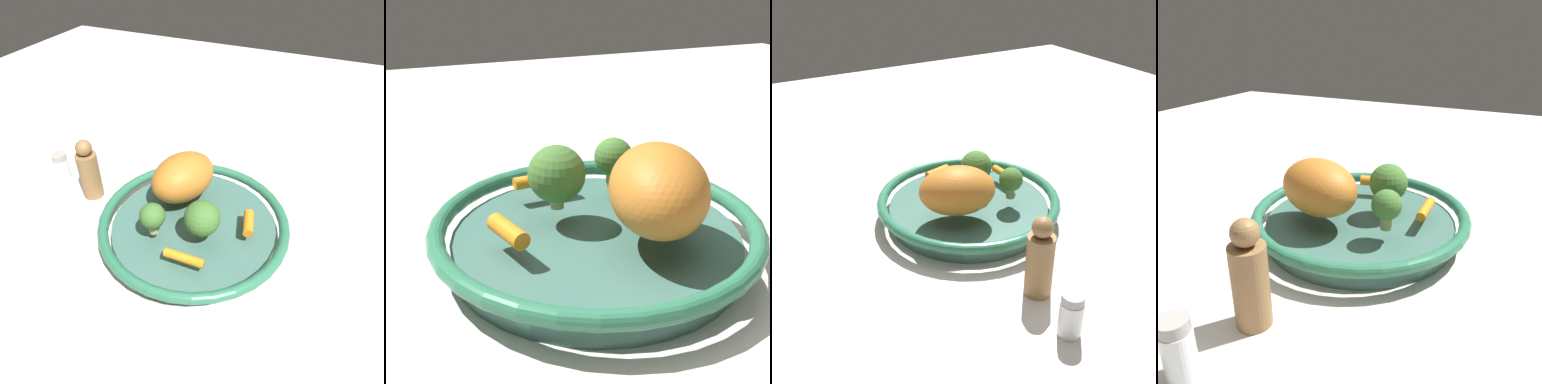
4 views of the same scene
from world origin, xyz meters
TOP-DOWN VIEW (x-y plane):
  - ground_plane at (0.00, 0.00)m, footprint 2.18×2.18m
  - serving_bowl at (0.00, 0.00)m, footprint 0.34×0.34m
  - roast_chicken_piece at (-0.04, 0.05)m, footprint 0.13×0.16m
  - baby_carrot_left at (0.10, 0.01)m, footprint 0.03×0.05m
  - baby_carrot_right at (0.03, -0.10)m, footprint 0.07×0.02m
  - broccoli_floret_small at (-0.05, -0.06)m, footprint 0.04×0.04m
  - broccoli_floret_large at (0.03, -0.03)m, footprint 0.06×0.06m

SIDE VIEW (x-z plane):
  - ground_plane at x=0.00m, z-range 0.00..0.00m
  - serving_bowl at x=0.00m, z-range 0.00..0.05m
  - baby_carrot_right at x=0.03m, z-range 0.05..0.06m
  - baby_carrot_left at x=0.10m, z-range 0.05..0.06m
  - broccoli_floret_small at x=-0.05m, z-range 0.05..0.11m
  - broccoli_floret_large at x=0.03m, z-range 0.05..0.12m
  - roast_chicken_piece at x=-0.04m, z-range 0.05..0.13m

